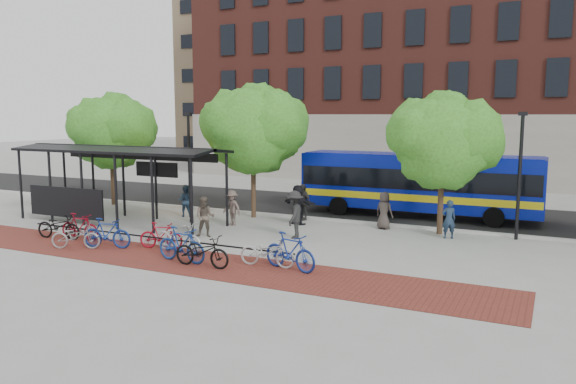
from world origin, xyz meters
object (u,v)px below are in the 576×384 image
at_px(tree_c, 445,138).
at_px(pedestrian_3, 232,208).
at_px(lamp_post_left, 189,158).
at_px(pedestrian_4, 303,202).
at_px(tree_a, 112,129).
at_px(bike_5, 161,236).
at_px(bike_6, 179,237).
at_px(bike_11, 290,252).
at_px(bike_3, 107,233).
at_px(lamp_post_right, 520,172).
at_px(pedestrian_5, 298,205).
at_px(bike_2, 76,236).
at_px(tree_b, 255,126).
at_px(pedestrian_2, 185,201).
at_px(pedestrian_8, 205,217).
at_px(bus, 418,181).
at_px(bike_10, 267,252).
at_px(pedestrian_9, 295,214).
at_px(bike_8, 202,251).
at_px(bike_7, 181,245).
at_px(pedestrian_6, 384,210).
at_px(bike_0, 59,226).
at_px(bike_1, 80,227).
at_px(bus_shelter, 117,158).
at_px(pedestrian_7, 449,219).

distance_m(tree_c, pedestrian_3, 9.82).
xyz_separation_m(lamp_post_left, pedestrian_4, (6.48, 0.11, -1.88)).
relative_size(tree_a, bike_5, 3.66).
bearing_deg(bike_6, bike_11, -90.52).
xyz_separation_m(bike_3, bike_6, (2.77, 0.74, -0.02)).
height_order(lamp_post_right, pedestrian_5, lamp_post_right).
bearing_deg(bike_2, tree_b, -42.81).
bearing_deg(pedestrian_3, pedestrian_2, 179.16).
bearing_deg(bike_6, pedestrian_8, 16.92).
relative_size(bus, bike_10, 5.89).
relative_size(lamp_post_right, bike_2, 2.76).
height_order(bike_10, bike_11, bike_11).
xyz_separation_m(bike_11, pedestrian_2, (-8.81, 6.45, 0.17)).
distance_m(bike_2, pedestrian_9, 8.48).
xyz_separation_m(tree_b, lamp_post_left, (-4.10, 0.25, -1.71)).
distance_m(bike_2, pedestrian_5, 9.69).
height_order(bike_8, pedestrian_5, pedestrian_5).
distance_m(tree_a, pedestrian_4, 11.88).
xyz_separation_m(lamp_post_right, bike_7, (-10.09, -8.77, -2.14)).
relative_size(bike_5, bike_6, 0.80).
distance_m(bike_5, pedestrian_6, 9.75).
bearing_deg(tree_b, pedestrian_5, -15.98).
height_order(bus, bike_11, bus).
bearing_deg(bike_0, bus, -54.85).
bearing_deg(bike_2, pedestrian_6, -71.59).
xyz_separation_m(lamp_post_right, bike_1, (-15.84, -7.75, -2.20)).
height_order(bus_shelter, lamp_post_left, lamp_post_left).
height_order(bike_3, pedestrian_8, pedestrian_8).
xyz_separation_m(tree_c, pedestrian_7, (0.40, -0.76, -3.26)).
bearing_deg(tree_c, tree_a, 180.00).
relative_size(tree_b, pedestrian_6, 3.91).
height_order(bus_shelter, pedestrian_8, bus_shelter).
height_order(bike_7, bike_8, bike_7).
distance_m(bike_0, pedestrian_9, 9.60).
distance_m(bike_8, pedestrian_8, 4.62).
xyz_separation_m(tree_a, pedestrian_3, (9.01, -2.27, -3.43)).
xyz_separation_m(bike_1, bike_6, (4.76, 0.15, 0.01)).
height_order(bike_2, bike_7, bike_7).
distance_m(bike_3, pedestrian_3, 6.14).
bearing_deg(bike_3, bike_8, -112.57).
xyz_separation_m(bike_7, bike_8, (0.98, -0.21, -0.07)).
xyz_separation_m(tree_c, lamp_post_right, (2.91, 0.25, -1.31)).
relative_size(pedestrian_2, pedestrian_3, 0.99).
height_order(tree_a, lamp_post_left, tree_a).
xyz_separation_m(bike_6, pedestrian_8, (-0.53, 2.50, 0.29)).
relative_size(bike_3, bike_7, 0.94).
distance_m(lamp_post_right, bike_6, 13.61).
bearing_deg(pedestrian_3, bike_1, -112.17).
distance_m(tree_b, lamp_post_right, 12.03).
height_order(bike_1, bike_8, bike_1).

